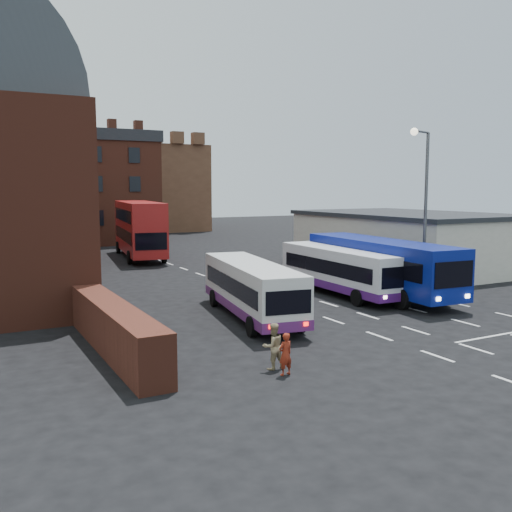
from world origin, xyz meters
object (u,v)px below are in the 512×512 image
bus_white_inbound (341,268)px  bus_blue (380,263)px  pedestrian_beige (273,346)px  bus_red_double (139,228)px  bus_white_outbound (251,286)px  street_lamp (423,196)px  pedestrian_red (285,354)px

bus_white_inbound → bus_blue: 2.22m
pedestrian_beige → bus_white_inbound: bearing=-135.9°
bus_red_double → pedestrian_beige: bearing=89.5°
bus_white_outbound → bus_white_inbound: (7.23, 2.79, 0.03)m
bus_red_double → street_lamp: size_ratio=1.34×
bus_blue → street_lamp: (2.29, -0.85, 3.76)m
pedestrian_beige → bus_white_outbound: bearing=-112.6°
bus_red_double → pedestrian_beige: (-5.02, -32.13, -1.81)m
bus_white_outbound → street_lamp: street_lamp is taller
pedestrian_red → bus_white_outbound: bearing=-119.0°
bus_white_inbound → pedestrian_beige: bus_white_inbound is taller
bus_blue → street_lamp: size_ratio=1.26×
bus_white_outbound → bus_red_double: (2.08, 24.95, 1.07)m
bus_white_outbound → bus_blue: bus_blue is taller
bus_blue → pedestrian_red: size_ratio=8.31×
bus_white_outbound → pedestrian_red: 8.46m
bus_red_double → pedestrian_red: size_ratio=8.86×
pedestrian_red → pedestrian_beige: 0.73m
bus_white_outbound → pedestrian_red: bearing=-100.2°
bus_white_inbound → bus_red_double: (-5.14, 22.16, 1.03)m
street_lamp → pedestrian_red: 17.36m
bus_red_double → pedestrian_beige: bus_red_double is taller
bus_white_outbound → bus_red_double: bus_red_double is taller
bus_white_outbound → bus_white_inbound: bearing=31.0°
bus_red_double → bus_white_outbound: bearing=93.7°
bus_white_inbound → pedestrian_red: size_ratio=6.92×
bus_white_inbound → bus_blue: bus_blue is taller
bus_white_inbound → bus_red_double: 22.78m
bus_blue → bus_red_double: (-6.98, 23.38, 0.73)m
bus_white_inbound → pedestrian_beige: 14.26m
bus_blue → bus_red_double: bearing=-69.3°
pedestrian_beige → street_lamp: bearing=-151.4°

